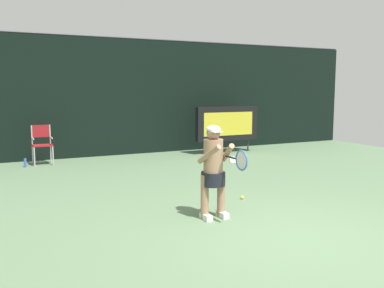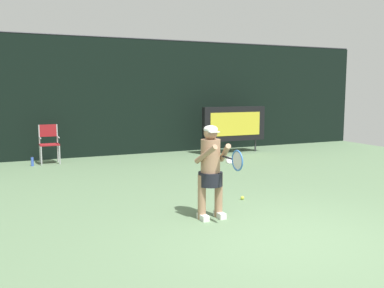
% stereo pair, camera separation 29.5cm
% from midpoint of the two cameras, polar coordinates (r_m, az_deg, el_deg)
% --- Properties ---
extents(ground, '(18.00, 22.00, 0.03)m').
position_cam_midpoint_polar(ground, '(6.13, 14.94, -12.69)').
color(ground, '#62805B').
extents(backdrop_screen, '(18.00, 0.12, 3.66)m').
position_cam_midpoint_polar(backdrop_screen, '(13.64, -8.50, 6.17)').
color(backdrop_screen, black).
rests_on(backdrop_screen, ground).
extents(scoreboard, '(2.20, 0.21, 1.50)m').
position_cam_midpoint_polar(scoreboard, '(13.96, 6.21, 2.68)').
color(scoreboard, black).
rests_on(scoreboard, ground).
extents(umpire_chair, '(0.52, 0.44, 1.08)m').
position_cam_midpoint_polar(umpire_chair, '(12.51, -17.84, 0.33)').
color(umpire_chair, '#B7B7BC').
rests_on(umpire_chair, ground).
extents(water_bottle, '(0.07, 0.07, 0.27)m').
position_cam_midpoint_polar(water_bottle, '(12.27, -19.82, -2.22)').
color(water_bottle, blue).
rests_on(water_bottle, ground).
extents(tennis_player, '(0.53, 0.61, 1.50)m').
position_cam_midpoint_polar(tennis_player, '(6.82, 3.76, -3.19)').
color(tennis_player, white).
rests_on(tennis_player, ground).
extents(tennis_racket, '(0.03, 0.60, 0.31)m').
position_cam_midpoint_polar(tennis_racket, '(6.33, 7.27, -2.17)').
color(tennis_racket, black).
extents(tennis_ball_loose, '(0.07, 0.07, 0.07)m').
position_cam_midpoint_polar(tennis_ball_loose, '(8.18, 7.75, -7.11)').
color(tennis_ball_loose, '#CCDB3D').
rests_on(tennis_ball_loose, ground).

